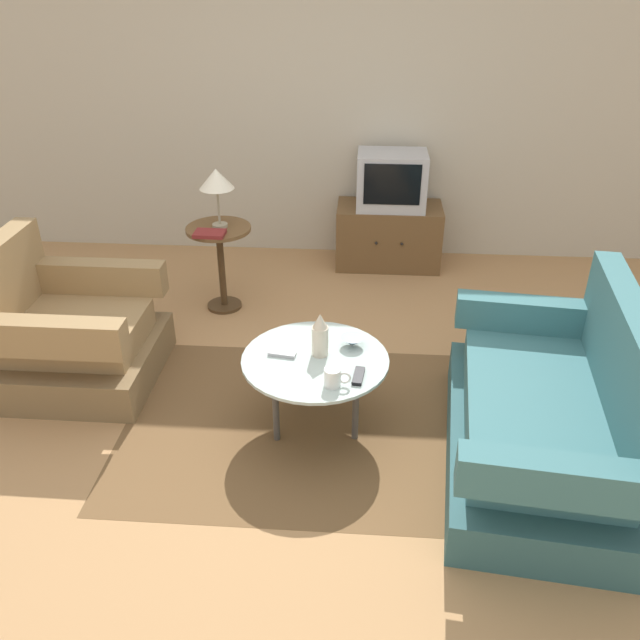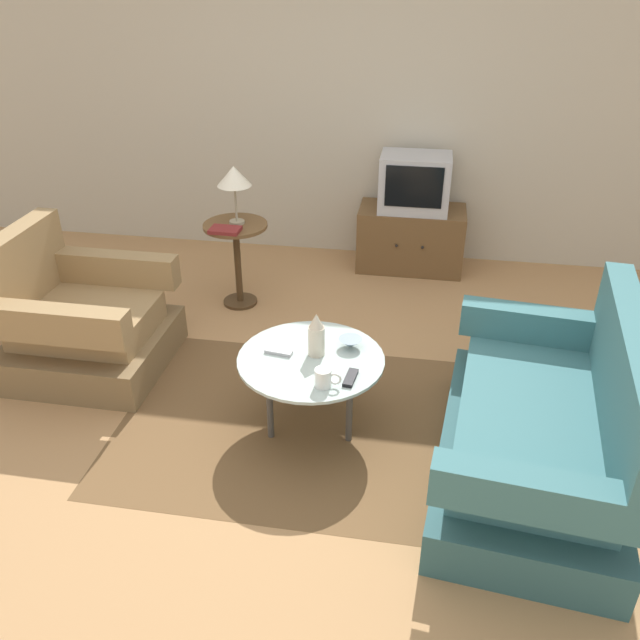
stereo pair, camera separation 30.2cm
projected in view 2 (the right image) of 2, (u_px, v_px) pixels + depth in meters
The scene contains 16 objects.
ground_plane at pixel (289, 415), 3.82m from camera, with size 16.00×16.00×0.00m, color #AD7F51.
back_wall at pixel (349, 94), 5.29m from camera, with size 9.00×0.12×2.70m, color #BCB29E.
area_rug at pixel (311, 424), 3.74m from camera, with size 2.18×1.58×0.00m, color brown.
armchair at pixel (80, 324), 4.14m from camera, with size 0.95×0.90×0.89m.
couch at pixel (544, 433), 3.22m from camera, with size 1.02×1.62×0.92m.
coffee_table at pixel (311, 364), 3.54m from camera, with size 0.80×0.80×0.45m.
side_table at pixel (237, 248), 4.80m from camera, with size 0.47×0.47×0.65m.
tv_stand at pixel (411, 238), 5.47m from camera, with size 0.87×0.47×0.52m.
television at pixel (415, 183), 5.21m from camera, with size 0.56×0.40×0.45m.
table_lamp at pixel (234, 178), 4.55m from camera, with size 0.24×0.24×0.42m.
vase at pixel (316, 335), 3.49m from camera, with size 0.09×0.09×0.25m.
mug at pixel (324, 378), 3.27m from camera, with size 0.14×0.09×0.10m.
bowl at pixel (350, 343), 3.60m from camera, with size 0.13×0.13×0.06m.
tv_remote_dark at pixel (351, 378), 3.34m from camera, with size 0.07×0.16×0.02m.
tv_remote_silver at pixel (279, 352), 3.55m from camera, with size 0.16×0.07×0.02m.
book at pixel (225, 230), 4.57m from camera, with size 0.22×0.15×0.03m.
Camera 2 is at (0.68, -2.97, 2.38)m, focal length 36.53 mm.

